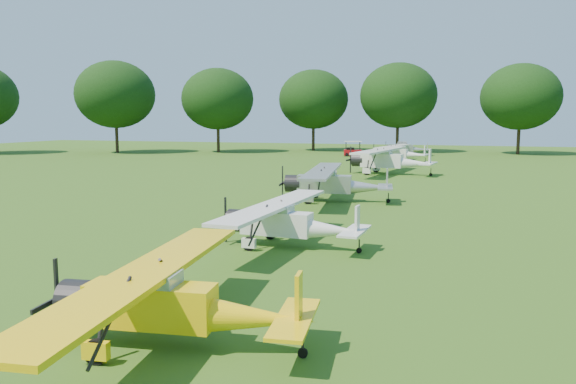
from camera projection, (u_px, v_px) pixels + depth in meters
name	position (u px, v px, depth m)	size (l,w,h in m)	color
ground	(308.00, 218.00, 27.80)	(160.00, 160.00, 0.00)	#2C5A16
tree_belt	(384.00, 50.00, 25.84)	(137.36, 130.27, 14.52)	#301E12
aircraft_2	(170.00, 299.00, 11.93)	(5.86, 9.32, 1.83)	yellow
aircraft_3	(287.00, 220.00, 21.33)	(5.72, 9.11, 1.79)	white
aircraft_4	(333.00, 181.00, 33.01)	(6.65, 10.54, 2.07)	#BABABF
aircraft_5	(388.00, 159.00, 49.09)	(7.64, 12.12, 2.38)	white
aircraft_6	(398.00, 152.00, 62.96)	(6.36, 10.06, 1.98)	white
aircraft_7	(406.00, 147.00, 74.24)	(5.82, 9.27, 1.82)	#BABABF
golf_cart	(352.00, 151.00, 72.82)	(2.53, 1.89, 1.94)	#B20C14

